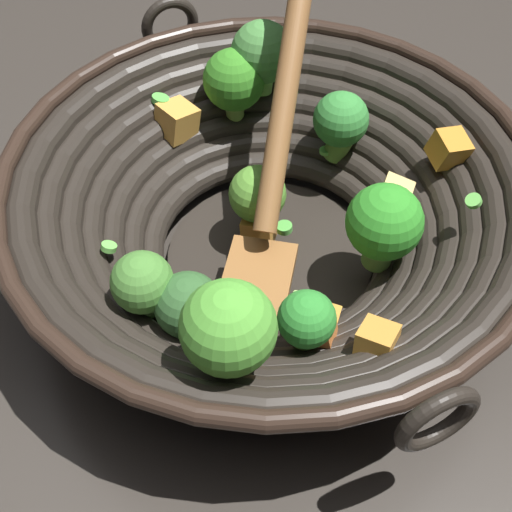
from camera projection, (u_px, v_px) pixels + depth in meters
name	position (u px, v px, depth m)	size (l,w,h in m)	color
ground_plane	(274.00, 262.00, 0.59)	(4.00, 4.00, 0.00)	#332D28
wok	(276.00, 205.00, 0.54)	(0.41, 0.42, 0.24)	black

